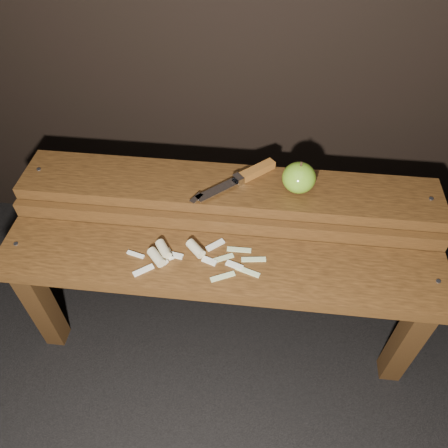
# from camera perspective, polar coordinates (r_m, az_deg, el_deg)

# --- Properties ---
(ground) EXTENTS (60.00, 60.00, 0.00)m
(ground) POSITION_cam_1_polar(r_m,az_deg,el_deg) (1.53, -0.26, -13.16)
(ground) COLOR black
(bench_front_tier) EXTENTS (1.20, 0.20, 0.42)m
(bench_front_tier) POSITION_cam_1_polar(r_m,az_deg,el_deg) (1.20, -0.65, -7.37)
(bench_front_tier) COLOR #351F0D
(bench_front_tier) RESTS_ON ground
(bench_rear_tier) EXTENTS (1.20, 0.21, 0.50)m
(bench_rear_tier) POSITION_cam_1_polar(r_m,az_deg,el_deg) (1.30, 0.52, 2.33)
(bench_rear_tier) COLOR #351F0D
(bench_rear_tier) RESTS_ON ground
(apple) EXTENTS (0.09, 0.09, 0.10)m
(apple) POSITION_cam_1_polar(r_m,az_deg,el_deg) (1.22, 9.76, 5.98)
(apple) COLOR #699A1F
(apple) RESTS_ON bench_rear_tier
(knife) EXTENTS (0.23, 0.21, 0.03)m
(knife) POSITION_cam_1_polar(r_m,az_deg,el_deg) (1.25, 3.03, 6.36)
(knife) COLOR brown
(knife) RESTS_ON bench_rear_tier
(apple_scraps) EXTENTS (0.37, 0.15, 0.03)m
(apple_scraps) POSITION_cam_1_polar(r_m,az_deg,el_deg) (1.16, -5.58, -3.95)
(apple_scraps) COLOR beige
(apple_scraps) RESTS_ON bench_front_tier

